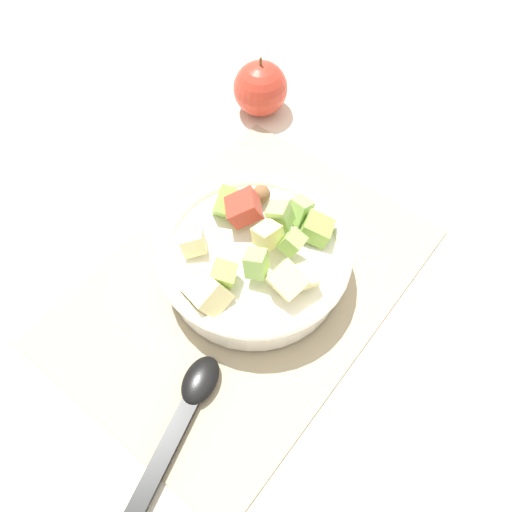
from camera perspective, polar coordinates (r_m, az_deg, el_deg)
name	(u,v)px	position (r m, az deg, el deg)	size (l,w,h in m)	color
ground_plane	(245,284)	(0.63, -1.25, -3.10)	(2.40, 2.40, 0.00)	silver
placemat	(245,283)	(0.63, -1.26, -2.97)	(0.44, 0.31, 0.01)	tan
salad_bowl	(256,258)	(0.61, -0.01, -0.21)	(0.22, 0.22, 0.09)	white
serving_spoon	(179,424)	(0.56, -8.38, -17.59)	(0.23, 0.09, 0.01)	black
whole_apple	(260,88)	(0.80, 0.49, 17.77)	(0.08, 0.08, 0.09)	#BC3828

